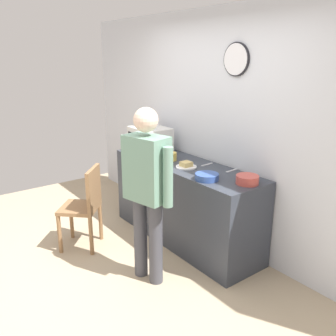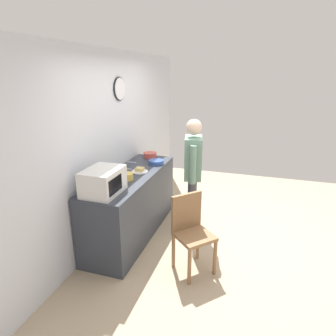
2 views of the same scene
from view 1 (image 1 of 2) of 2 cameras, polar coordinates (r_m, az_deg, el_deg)
ground_plane at (r=3.77m, az=-10.81°, el=-17.07°), size 6.00×6.00×0.00m
back_wall at (r=4.14m, az=8.43°, el=5.88°), size 5.40×0.13×2.60m
kitchen_counter at (r=4.26m, az=2.60°, el=-5.38°), size 2.01×0.62×0.93m
microwave at (r=4.64m, az=-2.82°, el=4.53°), size 0.50×0.39×0.30m
sandwich_plate at (r=3.96m, az=2.86°, el=0.38°), size 0.23×0.23×0.07m
salad_bowl at (r=3.59m, az=6.10°, el=-1.35°), size 0.24×0.24×0.06m
cereal_bowl at (r=4.23m, az=0.30°, el=1.83°), size 0.16×0.16×0.09m
mixing_bowl at (r=3.54m, az=12.29°, el=-1.78°), size 0.22×0.22×0.08m
fork_utensil at (r=3.91m, az=9.96°, el=-0.39°), size 0.03×0.17×0.01m
spoon_utensil at (r=4.08m, az=6.11°, el=0.54°), size 0.03×0.17×0.01m
person_standing at (r=3.33m, az=-3.31°, el=-2.52°), size 0.58×0.32×1.68m
wooden_chair at (r=4.17m, az=-12.77°, el=-5.48°), size 0.57×0.57×0.94m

